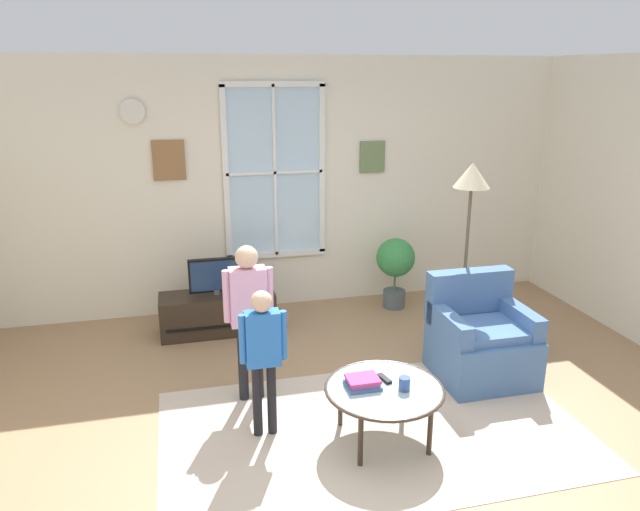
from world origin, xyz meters
The scene contains 14 objects.
ground_plane centered at (0.00, 0.00, -0.01)m, with size 6.88×6.09×0.02m, color #9E7A56.
back_wall centered at (0.00, 2.80, 1.35)m, with size 6.28×0.17×2.68m.
area_rug centered at (0.20, 0.11, 0.00)m, with size 3.06×1.82×0.01m, color #C6B29E.
tv_stand centered at (-0.76, 2.14, 0.20)m, with size 1.13×0.42×0.41m.
television centered at (-0.76, 2.13, 0.60)m, with size 0.53×0.08×0.37m.
armchair centered at (1.35, 0.69, 0.33)m, with size 0.76×0.74×0.87m.
coffee_table centered at (0.23, -0.01, 0.39)m, with size 0.84×0.84×0.42m.
book_stack centered at (0.08, 0.04, 0.45)m, with size 0.23×0.19×0.07m.
cup centered at (0.35, -0.07, 0.46)m, with size 0.08×0.08×0.10m, color #334C8C.
remote_near_books centered at (0.26, 0.09, 0.42)m, with size 0.04×0.14×0.02m, color black.
person_blue_shirt centered at (-0.58, 0.26, 0.69)m, with size 0.33×0.15×1.10m.
person_pink_shirt centered at (-0.61, 0.78, 0.80)m, with size 0.38×0.17×1.28m.
potted_plant_by_window centered at (1.19, 2.34, 0.51)m, with size 0.42×0.42×0.79m.
floor_lamp centered at (1.44, 1.23, 1.48)m, with size 0.32×0.32×1.76m.
Camera 1 is at (-1.09, -3.50, 2.52)m, focal length 33.58 mm.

